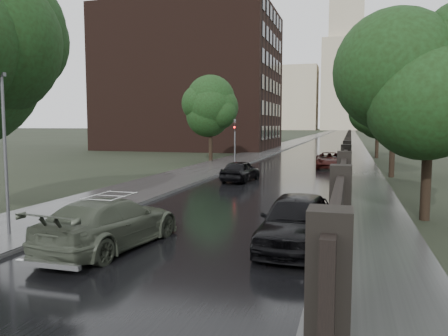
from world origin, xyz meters
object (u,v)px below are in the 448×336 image
tree_right_c (378,112)px  lamp_post (5,153)px  volga_sedan (111,223)px  tree_left_far (211,107)px  car_right_far (329,160)px  tree_right_a (430,86)px  car_right_near (296,221)px  tree_right_b (394,104)px  traffic_light (235,139)px  hatchback_left (240,171)px

tree_right_c → lamp_post: 40.67m
lamp_post → volga_sedan: lamp_post is taller
tree_left_far → car_right_far: 12.41m
tree_right_a → car_right_near: size_ratio=1.52×
tree_left_far → tree_right_c: bearing=32.8°
volga_sedan → tree_left_far: bearing=-70.9°
volga_sedan → car_right_far: (4.96, 25.61, -0.08)m
car_right_near → volga_sedan: bearing=-161.8°
tree_right_b → tree_right_c: 18.00m
tree_right_b → volga_sedan: tree_right_b is taller
tree_right_a → car_right_far: bearing=102.8°
tree_right_a → volga_sedan: (-9.30, -6.52, -4.22)m
tree_right_a → traffic_light: size_ratio=1.75×
tree_right_a → lamp_post: (-12.90, -6.50, -2.28)m
hatchback_left → car_right_far: size_ratio=0.84×
traffic_light → volga_sedan: (2.50, -23.51, -1.66)m
tree_right_c → traffic_light: 19.26m
tree_right_c → car_right_near: size_ratio=1.52×
car_right_far → tree_right_c: bearing=67.3°
traffic_light → hatchback_left: traffic_light is taller
tree_right_b → traffic_light: bearing=165.8°
car_right_near → car_right_far: (-0.19, 24.13, -0.13)m
car_right_near → car_right_far: bearing=92.6°
tree_right_c → volga_sedan: 39.85m
traffic_light → car_right_near: size_ratio=0.86×
hatchback_left → tree_right_a: bearing=142.1°
volga_sedan → car_right_near: (5.14, 1.48, 0.05)m
tree_right_a → volga_sedan: tree_right_a is taller
volga_sedan → hatchback_left: bearing=-83.1°
tree_left_far → lamp_post: tree_left_far is taller
volga_sedan → car_right_near: 5.35m
tree_right_b → lamp_post: 24.33m
tree_right_c → tree_right_b: bearing=-90.0°
tree_right_a → tree_right_c: bearing=90.0°
tree_left_far → volga_sedan: 29.53m
tree_right_c → car_right_far: bearing=-108.6°
tree_right_c → car_right_near: bearing=-96.4°
tree_left_far → car_right_near: (11.34, -27.04, -4.45)m
tree_right_b → car_right_near: size_ratio=1.52×
tree_left_far → hatchback_left: size_ratio=1.87×
tree_left_far → tree_right_c: size_ratio=1.05×
lamp_post → tree_right_c: bearing=71.5°
volga_sedan → hatchback_left: (0.00, 15.43, -0.06)m
lamp_post → car_right_near: size_ratio=1.10×
tree_right_b → tree_right_c: size_ratio=1.00×
tree_right_a → tree_right_c: 32.00m
tree_right_a → car_right_far: 20.05m
tree_right_b → traffic_light: size_ratio=1.75×
tree_right_b → car_right_near: 19.92m
traffic_light → hatchback_left: 8.64m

